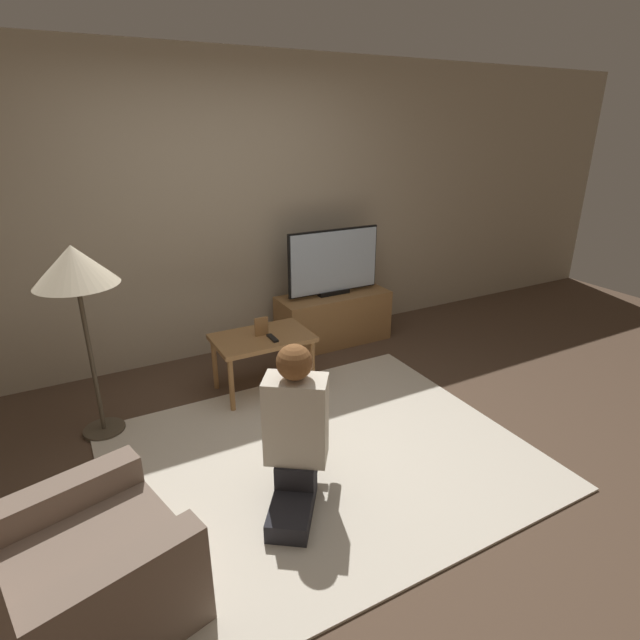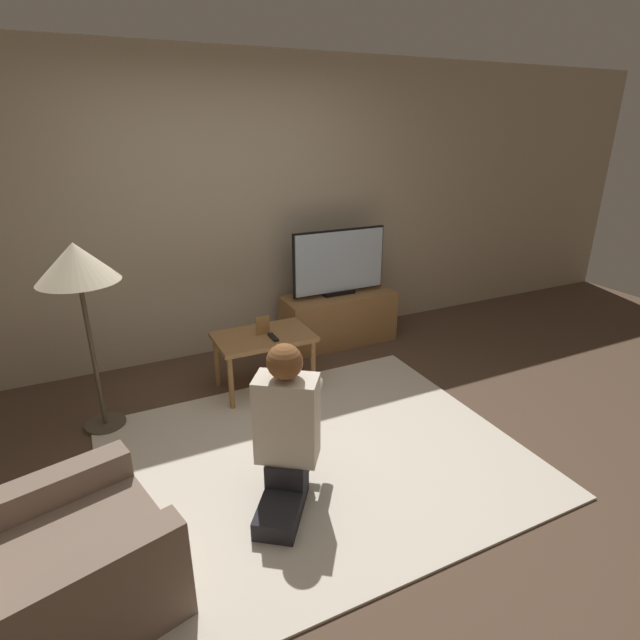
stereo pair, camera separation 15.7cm
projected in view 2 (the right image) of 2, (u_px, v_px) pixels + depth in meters
name	position (u px, v px, depth m)	size (l,w,h in m)	color
ground_plane	(316.00, 458.00, 3.23)	(10.00, 10.00, 0.00)	brown
wall_back	(221.00, 211.00, 4.36)	(10.00, 0.06, 2.60)	tan
rug	(316.00, 457.00, 3.22)	(2.59, 2.10, 0.02)	beige
tv_stand	(339.00, 318.00, 4.86)	(1.09, 0.42, 0.49)	olive
tv	(339.00, 262.00, 4.66)	(0.93, 0.08, 0.63)	black
coffee_table	(264.00, 342.00, 3.94)	(0.75, 0.49, 0.47)	olive
floor_lamp	(77.00, 270.00, 3.15)	(0.51, 0.51, 1.33)	#4C4233
armchair	(50.00, 573.00, 2.09)	(1.00, 0.93, 0.84)	#7A6656
person_kneeling	(286.00, 426.00, 2.72)	(0.66, 0.79, 0.95)	#232328
picture_frame	(263.00, 325.00, 3.90)	(0.11, 0.01, 0.15)	olive
remote	(273.00, 337.00, 3.85)	(0.04, 0.15, 0.02)	black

